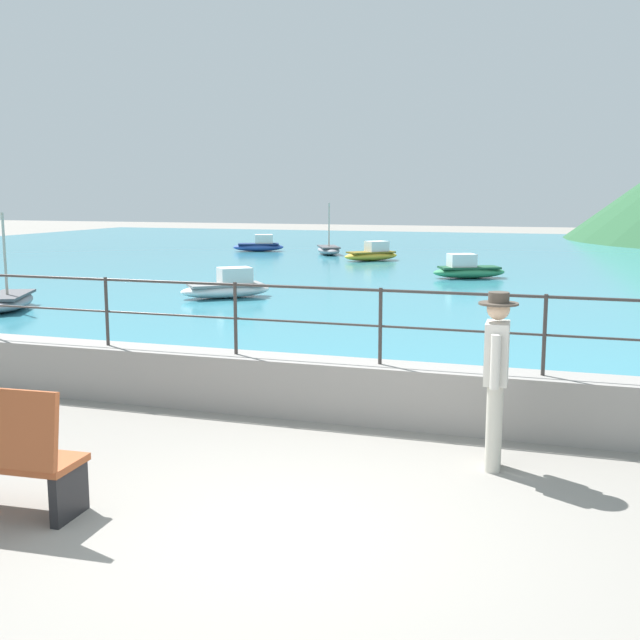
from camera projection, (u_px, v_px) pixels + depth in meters
name	position (u px, v px, depth m)	size (l,w,h in m)	color
ground_plane	(283.00, 531.00, 6.29)	(120.00, 120.00, 0.00)	gray
promenade_wall	(379.00, 393.00, 9.23)	(20.00, 0.56, 0.70)	gray
railing	(381.00, 311.00, 9.07)	(18.44, 0.04, 0.90)	#383330
lake_water	(520.00, 262.00, 30.51)	(64.00, 44.32, 0.06)	teal
person_walking	(496.00, 371.00, 7.56)	(0.38, 0.57, 1.75)	beige
boat_0	(227.00, 287.00, 19.84)	(2.34, 2.16, 0.76)	white
boat_1	(329.00, 250.00, 33.89)	(1.83, 2.46, 2.21)	gray
boat_2	(259.00, 245.00, 35.79)	(2.47, 1.73, 0.76)	#2D4C9E
boat_3	(372.00, 254.00, 30.77)	(2.28, 2.25, 0.76)	gold
boat_5	(9.00, 301.00, 17.80)	(1.76, 2.47, 2.20)	gray
boat_6	(468.00, 270.00, 24.41)	(2.46, 1.84, 0.76)	#338C59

